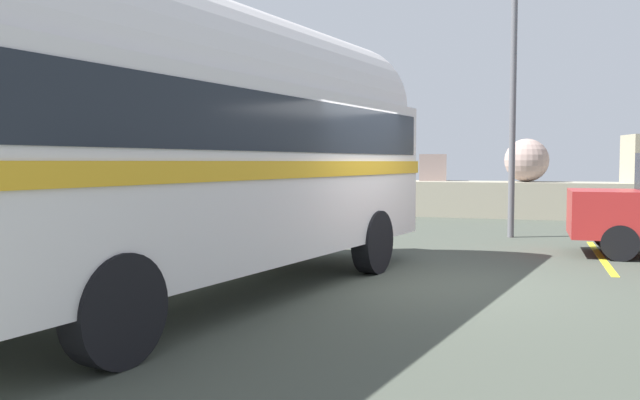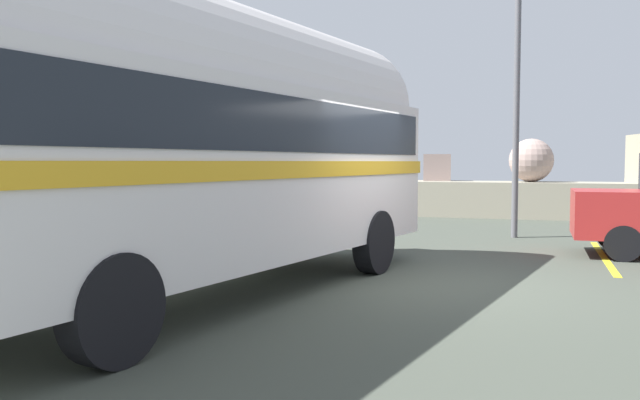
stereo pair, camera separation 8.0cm
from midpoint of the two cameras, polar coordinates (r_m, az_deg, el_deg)
The scene contains 4 objects.
ground at distance 9.37m, azimuth 8.45°, elevation -7.18°, with size 32.00×26.00×0.02m.
breakwater at distance 21.01m, azimuth 13.34°, elevation 0.64°, with size 31.36×2.03×2.50m.
vintage_coach at distance 8.26m, azimuth -9.56°, elevation 5.61°, with size 3.98×8.88×3.70m.
lamp_post at distance 15.37m, azimuth 17.15°, elevation 8.97°, with size 0.71×0.73×5.72m.
Camera 2 is at (1.62, -9.06, 1.72)m, focal length 36.71 mm.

